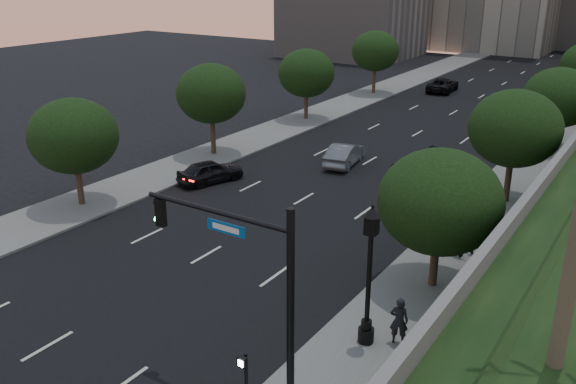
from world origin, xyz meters
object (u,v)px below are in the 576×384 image
Objects in this scene: sedan_far_left at (443,85)px; street_lamp at (369,282)px; pedestrian_b at (476,236)px; sedan_mid_left at (344,154)px; traffic_signal_mast at (260,303)px; pedestrian_c at (460,240)px; sedan_near_left at (210,171)px; sedan_far_right at (526,111)px; pedestrian_a at (399,321)px; sedan_near_right at (419,163)px.

street_lamp is at bearing 102.15° from sedan_far_left.
street_lamp is at bearing 80.48° from pedestrian_b.
traffic_signal_mast is at bearing 102.24° from sedan_mid_left.
sedan_mid_left reaches higher than sedan_far_left.
pedestrian_c reaches higher than sedan_mid_left.
sedan_near_left is 1.16× the size of sedan_far_right.
sedan_near_left is (-16.43, 10.75, -1.89)m from street_lamp.
traffic_signal_mast is 1.28× the size of sedan_far_left.
traffic_signal_mast reaches higher than sedan_far_left.
sedan_near_left is 20.20m from pedestrian_a.
traffic_signal_mast reaches higher than sedan_near_left.
sedan_mid_left is 5.20m from sedan_near_right.
sedan_far_left is at bearing -93.47° from sedan_mid_left.
sedan_mid_left is 22.78m from sedan_far_right.
sedan_far_left is (-12.85, 52.43, -2.91)m from traffic_signal_mast.
sedan_near_left is 9.67m from sedan_mid_left.
pedestrian_c is at bearing -167.09° from sedan_near_left.
sedan_mid_left is at bearing -26.26° from pedestrian_c.
sedan_far_left reaches higher than sedan_near_right.
street_lamp is at bearing 9.59° from pedestrian_a.
pedestrian_b is at bearing -39.20° from sedan_near_right.
pedestrian_c is (6.43, -11.10, 0.30)m from sedan_near_right.
pedestrian_c is (-0.45, 8.20, -0.09)m from pedestrian_a.
street_lamp reaches higher than pedestrian_c.
pedestrian_a is at bearing 86.54° from pedestrian_b.
sedan_far_right is 31.81m from pedestrian_c.
street_lamp is at bearing 110.33° from sedan_mid_left.
sedan_far_left is at bearing -91.83° from pedestrian_a.
street_lamp is 40.51m from sedan_far_right.
pedestrian_b is at bearing 80.04° from traffic_signal_mast.
pedestrian_a reaches higher than pedestrian_c.
sedan_near_left is 2.50× the size of pedestrian_b.
sedan_near_right is at bearing -119.65° from sedan_near_left.
traffic_signal_mast is at bearing 77.21° from pedestrian_b.
traffic_signal_mast is 54.06m from sedan_far_left.
sedan_far_right is at bearing -67.80° from pedestrian_c.
sedan_mid_left is at bearing 112.20° from traffic_signal_mast.
sedan_far_left is 12.93m from sedan_far_right.
sedan_near_right reaches higher than sedan_far_right.
sedan_far_right is at bearing 100.59° from sedan_near_right.
pedestrian_a is (17.45, -10.17, 0.34)m from sedan_near_left.
street_lamp is 3.33× the size of pedestrian_c.
sedan_near_right is at bearing -58.78° from pedestrian_b.
pedestrian_c is (1.95, 13.46, -2.68)m from traffic_signal_mast.
pedestrian_b reaches higher than sedan_near_right.
traffic_signal_mast is 6.34m from pedestrian_a.
sedan_near_left is 17.59m from pedestrian_b.
pedestrian_c is (-0.55, -0.77, -0.03)m from pedestrian_b.
sedan_near_right is (-5.86, 19.87, -1.95)m from street_lamp.
sedan_near_right is at bearing -45.34° from pedestrian_c.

